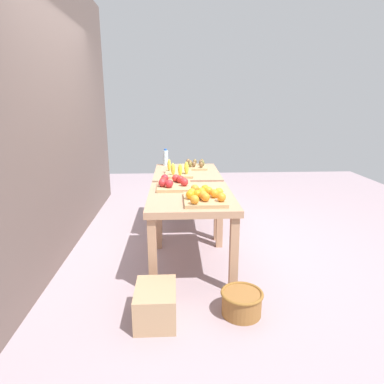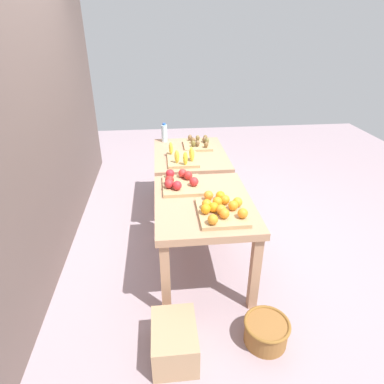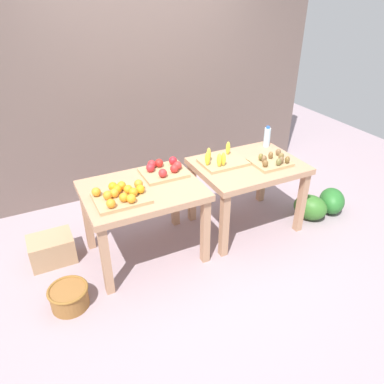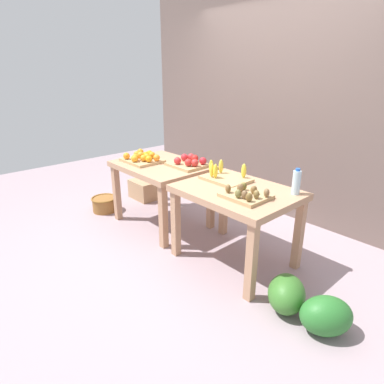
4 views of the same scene
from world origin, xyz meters
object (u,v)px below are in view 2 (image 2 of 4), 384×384
Objects in this scene: display_table_left at (203,212)px; water_bottle at (164,133)px; display_table_right at (190,161)px; wicker_basket at (266,331)px; cardboard_produce_box at (174,341)px; banana_crate at (183,158)px; orange_bin at (221,209)px; kiwi_bin at (198,144)px; apple_bin at (180,182)px; watermelon_pile at (200,169)px.

display_table_left is 1.57m from water_bottle.
display_table_left is at bearing 180.00° from display_table_right.
wicker_basket is 0.81× the size of cardboard_produce_box.
wicker_basket is (-1.67, -0.45, -0.67)m from banana_crate.
banana_crate is 1.10× the size of cardboard_produce_box.
orange_bin is 1.23× the size of kiwi_bin.
apple_bin is 1.09× the size of kiwi_bin.
water_bottle is (1.53, 0.27, 0.21)m from display_table_left.
display_table_left is 2.82× the size of kiwi_bin.
orange_bin is 1.98× the size of water_bottle.
display_table_left reaches higher than watermelon_pile.
display_table_left is at bearing -173.36° from banana_crate.
cardboard_produce_box is (-1.95, 0.30, -0.50)m from display_table_right.
orange_bin is 0.98m from cardboard_produce_box.
wicker_basket is at bearing -157.12° from orange_bin.
apple_bin is at bearing 173.52° from banana_crate.
orange_bin is 1.79m from water_bottle.
apple_bin is 1.00× the size of cardboard_produce_box.
wicker_basket is at bearing -177.46° from watermelon_pile.
watermelon_pile is at bearing -12.93° from apple_bin.
orange_bin reaches higher than cardboard_produce_box.
apple_bin is at bearing 167.07° from watermelon_pile.
kiwi_bin reaches higher than cardboard_produce_box.
kiwi_bin is at bearing -25.95° from banana_crate.
orange_bin is 0.93m from wicker_basket.
watermelon_pile is 2.30× the size of wicker_basket.
display_table_left is 0.28m from orange_bin.
orange_bin is 1.13× the size of apple_bin.
display_table_left is 1.00× the size of display_table_right.
orange_bin is (-1.34, -0.11, 0.15)m from display_table_right.
display_table_left is 3.19× the size of wicker_basket.
display_table_right is at bearing 0.00° from display_table_left.
display_table_right is at bearing 149.44° from kiwi_bin.
display_table_right reaches higher than wicker_basket.
water_bottle reaches higher than display_table_left.
kiwi_bin is 1.13× the size of wicker_basket.
apple_bin reaches higher than display_table_left.
watermelon_pile is (1.72, -0.39, -0.64)m from apple_bin.
water_bottle reaches higher than watermelon_pile.
orange_bin is 1.39× the size of wicker_basket.
orange_bin is at bearing -169.22° from banana_crate.
display_table_right reaches higher than watermelon_pile.
banana_crate is 0.69m from water_bottle.
water_bottle reaches higher than display_table_right.
display_table_right is 2.29× the size of orange_bin.
display_table_left is at bearing -19.85° from cardboard_produce_box.
kiwi_bin is 1.61× the size of water_bottle.
banana_crate is 1.34m from watermelon_pile.
water_bottle is 2.52m from wicker_basket.
kiwi_bin is 2.27m from cardboard_produce_box.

